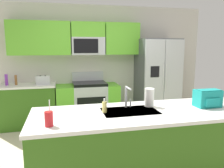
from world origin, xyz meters
TOP-DOWN VIEW (x-y plane):
  - ground_plane at (0.00, 0.00)m, footprint 9.00×9.00m
  - kitchen_wall_unit at (-0.14, 2.08)m, footprint 5.20×0.43m
  - back_counter at (-1.50, 1.80)m, footprint 1.14×0.63m
  - range_oven at (-0.24, 1.80)m, footprint 1.36×0.61m
  - refrigerator at (1.37, 1.73)m, footprint 0.90×0.76m
  - island_counter at (0.09, -0.56)m, footprint 2.59×0.97m
  - toaster at (-1.18, 1.75)m, footprint 0.28×0.16m
  - pepper_mill at (-1.71, 1.80)m, footprint 0.05×0.05m
  - bottle_purple at (-1.89, 1.80)m, footprint 0.06×0.06m
  - sink_faucet at (0.00, -0.37)m, footprint 0.08×0.21m
  - drink_cup_red at (-0.95, -0.84)m, footprint 0.08×0.08m
  - soap_dispenser at (-0.32, -0.51)m, footprint 0.06×0.06m
  - paper_towel_roll at (0.31, -0.37)m, footprint 0.12×0.12m
  - backpack at (1.05, -0.56)m, footprint 0.32×0.22m

SIDE VIEW (x-z plane):
  - ground_plane at x=0.00m, z-range 0.00..0.00m
  - range_oven at x=-0.24m, z-range -0.11..0.99m
  - back_counter at x=-1.50m, z-range 0.00..0.90m
  - island_counter at x=0.09m, z-range 0.00..0.90m
  - refrigerator at x=1.37m, z-range 0.00..1.85m
  - soap_dispenser at x=-0.32m, z-range 0.88..1.05m
  - drink_cup_red at x=-0.95m, z-range 0.84..1.11m
  - toaster at x=-1.18m, z-range 0.90..1.08m
  - pepper_mill at x=-1.71m, z-range 0.90..1.10m
  - bottle_purple at x=-1.89m, z-range 0.90..1.12m
  - backpack at x=1.05m, z-range 0.90..1.13m
  - paper_towel_roll at x=0.31m, z-range 0.90..1.14m
  - sink_faucet at x=0.00m, z-range 0.93..1.21m
  - kitchen_wall_unit at x=-0.14m, z-range 0.17..2.77m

